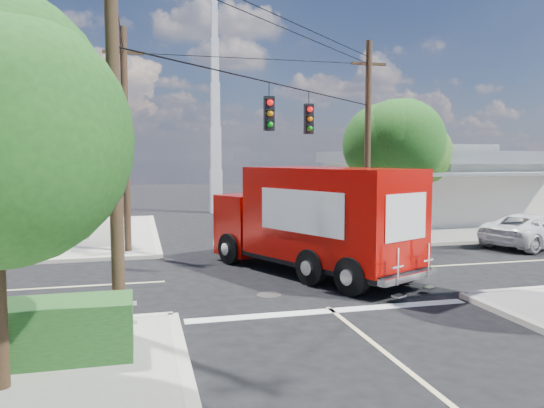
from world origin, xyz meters
name	(u,v)px	position (x,y,z in m)	size (l,w,h in m)	color
ground	(287,275)	(0.00, 0.00, 0.00)	(120.00, 120.00, 0.00)	black
sidewalk_ne	(416,223)	(10.88, 10.88, 0.07)	(14.12, 14.12, 0.14)	#9E998F
sidewalk_nw	(9,237)	(-10.88, 10.88, 0.07)	(14.12, 14.12, 0.14)	#9E998F
road_markings	(300,285)	(0.00, -1.47, 0.01)	(32.00, 32.00, 0.01)	beige
building_ne	(432,183)	(12.50, 11.97, 2.32)	(11.80, 10.20, 4.50)	silver
radio_tower	(215,132)	(0.50, 20.00, 5.64)	(0.80, 0.80, 17.00)	silver
tree_ne_front	(393,139)	(7.21, 6.76, 4.77)	(4.21, 4.14, 6.66)	#422D1C
tree_ne_back	(418,152)	(9.81, 8.96, 4.19)	(3.77, 3.66, 5.82)	#422D1C
palm_nw_front	(71,131)	(-7.50, 7.50, 5.04)	(3.01, 3.08, 5.59)	#422D1C
palm_nw_back	(28,140)	(-9.50, 9.00, 4.67)	(3.01, 3.08, 5.19)	#422D1C
utility_poles	(231,135)	(-1.58, 1.60, 4.67)	(12.00, 10.68, 9.00)	#473321
vending_boxes	(383,225)	(6.50, 6.20, 0.69)	(1.90, 0.50, 1.10)	red
delivery_truck	(313,220)	(0.90, -0.03, 1.82)	(5.75, 8.48, 3.57)	black
parked_car	(533,230)	(12.02, 2.74, 0.72)	(2.40, 5.20, 1.45)	silver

